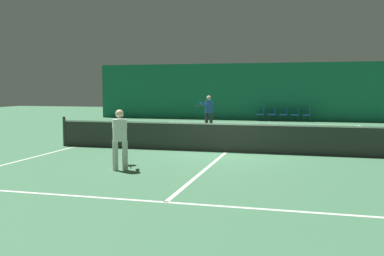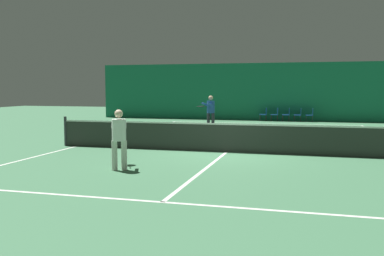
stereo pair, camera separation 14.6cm
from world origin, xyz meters
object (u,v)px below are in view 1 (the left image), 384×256
object	(u,v)px
tennis_net	(226,137)
courtside_chair_1	(273,114)
player_near	(120,135)
courtside_chair_0	(262,113)
player_far	(208,110)
courtside_chair_3	(296,114)
courtside_chair_2	(284,114)
courtside_chair_4	(308,114)

from	to	relation	value
tennis_net	courtside_chair_1	size ratio (longest dim) A/B	14.29
player_near	courtside_chair_0	world-z (taller)	player_near
tennis_net	courtside_chair_1	distance (m)	13.82
player_far	courtside_chair_0	distance (m)	6.80
courtside_chair_1	courtside_chair_3	xyz separation A→B (m)	(1.43, 0.00, 0.00)
player_far	courtside_chair_3	xyz separation A→B (m)	(4.22, 6.46, -0.52)
player_far	courtside_chair_0	size ratio (longest dim) A/B	2.05
courtside_chair_1	courtside_chair_2	bearing A→B (deg)	90.00
courtside_chair_1	player_near	bearing A→B (deg)	-8.67
courtside_chair_0	player_near	bearing A→B (deg)	-6.38
tennis_net	courtside_chair_3	distance (m)	13.95
player_near	courtside_chair_1	size ratio (longest dim) A/B	1.86
courtside_chair_0	courtside_chair_2	size ratio (longest dim) A/B	1.00
courtside_chair_1	courtside_chair_4	distance (m)	2.14
courtside_chair_1	player_far	bearing A→B (deg)	-23.38
courtside_chair_0	courtside_chair_4	world-z (taller)	same
player_far	courtside_chair_4	bearing A→B (deg)	160.92
tennis_net	courtside_chair_3	world-z (taller)	tennis_net
courtside_chair_0	courtside_chair_4	bearing A→B (deg)	90.00
tennis_net	courtside_chair_2	bearing A→B (deg)	84.66
courtside_chair_3	courtside_chair_4	size ratio (longest dim) A/B	1.00
courtside_chair_0	courtside_chair_2	distance (m)	1.43
player_near	courtside_chair_3	distance (m)	18.01
player_far	courtside_chair_3	bearing A→B (deg)	165.14
courtside_chair_1	courtside_chair_4	size ratio (longest dim) A/B	1.00
courtside_chair_1	courtside_chair_3	bearing A→B (deg)	90.00
courtside_chair_3	courtside_chair_0	bearing A→B (deg)	-90.00
tennis_net	player_near	size ratio (longest dim) A/B	7.70
courtside_chair_0	courtside_chair_1	distance (m)	0.71
player_far	courtside_chair_3	size ratio (longest dim) A/B	2.05
tennis_net	player_near	world-z (taller)	player_near
courtside_chair_3	player_near	bearing A→B (deg)	-13.17
player_far	courtside_chair_4	size ratio (longest dim) A/B	2.05
tennis_net	player_far	size ratio (longest dim) A/B	6.97
courtside_chair_0	courtside_chair_4	distance (m)	2.86
tennis_net	courtside_chair_1	xyz separation A→B (m)	(0.58, 13.81, -0.03)
player_far	courtside_chair_1	bearing A→B (deg)	174.92
tennis_net	courtside_chair_1	bearing A→B (deg)	87.61
courtside_chair_0	tennis_net	bearing A→B (deg)	0.57
courtside_chair_0	courtside_chair_2	xyz separation A→B (m)	(1.43, 0.00, 0.00)
player_far	courtside_chair_0	xyz separation A→B (m)	(2.08, 6.46, -0.52)
courtside_chair_0	player_far	bearing A→B (deg)	-17.84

